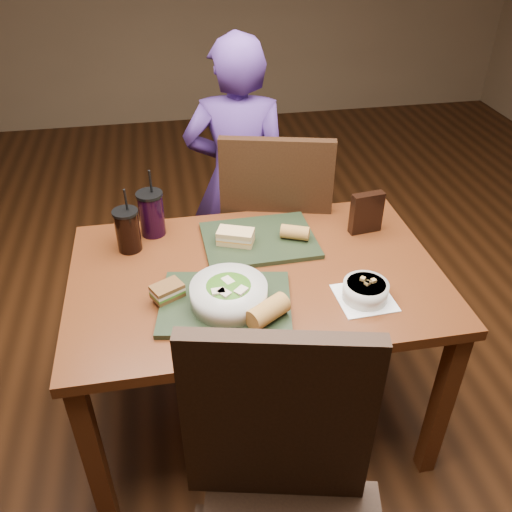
# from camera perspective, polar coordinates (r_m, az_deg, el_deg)

# --- Properties ---
(ground) EXTENTS (6.00, 6.00, 0.00)m
(ground) POSITION_cam_1_polar(r_m,az_deg,el_deg) (2.43, -0.00, -16.01)
(ground) COLOR #381C0B
(ground) RESTS_ON ground
(dining_table) EXTENTS (1.30, 0.85, 0.75)m
(dining_table) POSITION_cam_1_polar(r_m,az_deg,el_deg) (1.97, -0.00, -3.83)
(dining_table) COLOR #582911
(dining_table) RESTS_ON ground
(chair_near) EXTENTS (0.56, 0.57, 1.09)m
(chair_near) POSITION_cam_1_polar(r_m,az_deg,el_deg) (1.49, 3.11, -25.19)
(chair_near) COLOR black
(chair_near) RESTS_ON ground
(chair_far) EXTENTS (0.56, 0.57, 1.06)m
(chair_far) POSITION_cam_1_polar(r_m,az_deg,el_deg) (2.45, 1.45, 2.99)
(chair_far) COLOR black
(chair_far) RESTS_ON ground
(diner) EXTENTS (0.56, 0.42, 1.38)m
(diner) POSITION_cam_1_polar(r_m,az_deg,el_deg) (2.63, -1.90, 7.88)
(diner) COLOR #492B76
(diner) RESTS_ON ground
(tray_near) EXTENTS (0.47, 0.39, 0.02)m
(tray_near) POSITION_cam_1_polar(r_m,az_deg,el_deg) (1.77, -3.23, -5.00)
(tray_near) COLOR black
(tray_near) RESTS_ON dining_table
(tray_far) EXTENTS (0.43, 0.33, 0.02)m
(tray_far) POSITION_cam_1_polar(r_m,az_deg,el_deg) (2.06, 0.34, 1.69)
(tray_far) COLOR black
(tray_far) RESTS_ON dining_table
(salad_bowl) EXTENTS (0.25, 0.25, 0.08)m
(salad_bowl) POSITION_cam_1_polar(r_m,az_deg,el_deg) (1.73, -2.88, -3.92)
(salad_bowl) COLOR silver
(salad_bowl) RESTS_ON tray_near
(soup_bowl) EXTENTS (0.19, 0.19, 0.07)m
(soup_bowl) POSITION_cam_1_polar(r_m,az_deg,el_deg) (1.81, 11.44, -3.57)
(soup_bowl) COLOR white
(soup_bowl) RESTS_ON dining_table
(sandwich_near) EXTENTS (0.12, 0.11, 0.05)m
(sandwich_near) POSITION_cam_1_polar(r_m,az_deg,el_deg) (1.78, -9.32, -3.65)
(sandwich_near) COLOR #593819
(sandwich_near) RESTS_ON tray_near
(sandwich_far) EXTENTS (0.15, 0.12, 0.05)m
(sandwich_far) POSITION_cam_1_polar(r_m,az_deg,el_deg) (2.02, -2.17, 2.05)
(sandwich_far) COLOR tan
(sandwich_far) RESTS_ON tray_far
(baguette_near) EXTENTS (0.15, 0.13, 0.07)m
(baguette_near) POSITION_cam_1_polar(r_m,az_deg,el_deg) (1.67, 1.24, -5.84)
(baguette_near) COLOR #AD7533
(baguette_near) RESTS_ON tray_near
(baguette_far) EXTENTS (0.12, 0.09, 0.05)m
(baguette_far) POSITION_cam_1_polar(r_m,az_deg,el_deg) (2.05, 4.13, 2.50)
(baguette_far) COLOR #AD7533
(baguette_far) RESTS_ON tray_far
(cup_cola) EXTENTS (0.09, 0.09, 0.25)m
(cup_cola) POSITION_cam_1_polar(r_m,az_deg,el_deg) (2.04, -13.35, 2.68)
(cup_cola) COLOR black
(cup_cola) RESTS_ON dining_table
(cup_berry) EXTENTS (0.10, 0.10, 0.27)m
(cup_berry) POSITION_cam_1_polar(r_m,az_deg,el_deg) (2.11, -10.94, 4.44)
(cup_berry) COLOR black
(cup_berry) RESTS_ON dining_table
(chip_bag) EXTENTS (0.13, 0.06, 0.16)m
(chip_bag) POSITION_cam_1_polar(r_m,az_deg,el_deg) (2.14, 11.54, 4.48)
(chip_bag) COLOR black
(chip_bag) RESTS_ON dining_table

